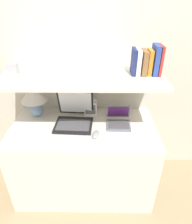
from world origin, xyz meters
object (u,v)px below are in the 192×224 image
object	(u,v)px
book_blue	(155,60)
book_red	(159,60)
laptop_small	(118,121)
computer_mouse	(96,135)
book_navy	(134,62)
table_lamp	(34,96)
router_box	(91,107)
book_brown	(144,62)
book_orange	(149,62)
book_white	(138,62)
shelf_gadget	(13,68)
laptop_large	(74,117)

from	to	relation	value
book_blue	book_red	bearing A→B (deg)	0.00
laptop_small	computer_mouse	distance (m)	0.27
book_blue	book_navy	xyz separation A→B (m)	(-0.17, 0.00, -0.01)
table_lamp	router_box	xyz separation A→B (m)	(0.53, 0.04, -0.14)
book_blue	book_brown	size ratio (longest dim) A/B	1.21
book_orange	book_white	size ratio (longest dim) A/B	0.99
router_box	book_navy	distance (m)	0.64
book_brown	book_blue	bearing A→B (deg)	0.00
table_lamp	shelf_gadget	bearing A→B (deg)	-126.62
computer_mouse	book_blue	bearing A→B (deg)	24.27
table_lamp	book_orange	world-z (taller)	book_orange
laptop_large	router_box	bearing A→B (deg)	48.70
book_orange	laptop_large	bearing A→B (deg)	-179.47
computer_mouse	book_red	distance (m)	0.79
table_lamp	book_navy	world-z (taller)	book_navy
table_lamp	router_box	world-z (taller)	table_lamp
book_red	laptop_small	bearing A→B (deg)	-174.11
laptop_large	book_blue	bearing A→B (deg)	0.50
table_lamp	book_blue	world-z (taller)	book_blue
book_orange	shelf_gadget	distance (m)	1.09
book_blue	table_lamp	bearing A→B (deg)	173.57
book_white	shelf_gadget	size ratio (longest dim) A/B	2.24
laptop_large	book_blue	distance (m)	0.85
computer_mouse	book_red	bearing A→B (deg)	22.78
book_red	book_white	bearing A→B (deg)	180.00
router_box	book_red	size ratio (longest dim) A/B	0.61
book_blue	book_white	world-z (taller)	book_blue
table_lamp	book_brown	xyz separation A→B (m)	(0.96, -0.12, 0.36)
book_blue	book_orange	xyz separation A→B (m)	(-0.04, 0.00, -0.02)
table_lamp	book_white	bearing A→B (deg)	-7.36
book_red	book_orange	xyz separation A→B (m)	(-0.08, 0.00, -0.02)
computer_mouse	book_navy	distance (m)	0.67
book_navy	shelf_gadget	xyz separation A→B (m)	(-0.96, -0.00, -0.06)
laptop_small	router_box	size ratio (longest dim) A/B	1.66
book_navy	shelf_gadget	world-z (taller)	book_navy
laptop_small	router_box	world-z (taller)	laptop_small
book_orange	book_red	bearing A→B (deg)	0.00
computer_mouse	book_white	size ratio (longest dim) A/B	0.64
router_box	book_white	distance (m)	0.65
router_box	book_red	world-z (taller)	book_red
book_orange	book_navy	world-z (taller)	book_navy
table_lamp	book_blue	bearing A→B (deg)	-6.43
laptop_small	book_white	xyz separation A→B (m)	(0.12, 0.03, 0.54)
book_white	shelf_gadget	distance (m)	1.00
book_blue	book_brown	bearing A→B (deg)	180.00
laptop_small	book_blue	xyz separation A→B (m)	(0.26, 0.03, 0.55)
book_white	book_navy	bearing A→B (deg)	180.00
book_navy	book_brown	bearing A→B (deg)	-0.00
book_red	book_blue	distance (m)	0.03
book_blue	book_orange	world-z (taller)	book_blue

